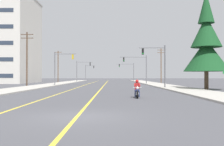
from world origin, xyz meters
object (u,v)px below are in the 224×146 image
object	(u,v)px
traffic_signal_near_left	(61,64)
utility_pole_right_far	(162,65)
motorcycle_with_rider	(138,91)
traffic_signal_far_right	(129,69)
utility_pole_left_far	(59,66)
traffic_signal_mid_left	(82,68)
traffic_signal_far_left	(89,70)
conifer_tree_right_verge_near	(207,44)
utility_pole_left_near	(27,57)
traffic_signal_mid_right	(139,65)
traffic_signal_near_right	(158,60)

from	to	relation	value
traffic_signal_near_left	utility_pole_right_far	world-z (taller)	utility_pole_right_far
motorcycle_with_rider	traffic_signal_far_right	xyz separation A→B (m)	(3.65, 70.10, 3.57)
utility_pole_left_far	traffic_signal_mid_left	bearing A→B (deg)	14.44
traffic_signal_far_left	motorcycle_with_rider	bearing A→B (deg)	-82.33
motorcycle_with_rider	conifer_tree_right_verge_near	world-z (taller)	conifer_tree_right_verge_near
traffic_signal_far_left	utility_pole_left_near	bearing A→B (deg)	-95.79
traffic_signal_mid_right	conifer_tree_right_verge_near	xyz separation A→B (m)	(6.48, -23.28, 1.69)
motorcycle_with_rider	utility_pole_left_near	distance (m)	31.95
traffic_signal_far_right	utility_pole_left_far	bearing A→B (deg)	-145.86
motorcycle_with_rider	traffic_signal_mid_left	world-z (taller)	traffic_signal_mid_left
utility_pole_left_near	traffic_signal_mid_left	bearing A→B (deg)	78.58
motorcycle_with_rider	traffic_signal_near_right	size ratio (longest dim) A/B	0.35
utility_pole_left_far	conifer_tree_right_verge_near	bearing A→B (deg)	-57.05
utility_pole_right_far	traffic_signal_mid_left	bearing A→B (deg)	149.92
motorcycle_with_rider	traffic_signal_far_right	world-z (taller)	traffic_signal_far_right
motorcycle_with_rider	traffic_signal_near_right	world-z (taller)	traffic_signal_near_right
utility_pole_left_far	conifer_tree_right_verge_near	distance (m)	50.95
motorcycle_with_rider	utility_pole_left_near	world-z (taller)	utility_pole_left_near
traffic_signal_far_right	conifer_tree_right_verge_near	distance (m)	57.52
motorcycle_with_rider	traffic_signal_far_left	distance (m)	85.43
traffic_signal_mid_right	conifer_tree_right_verge_near	bearing A→B (deg)	-74.45
traffic_signal_near_right	traffic_signal_far_left	distance (m)	69.44
traffic_signal_near_right	utility_pole_right_far	xyz separation A→B (m)	(5.62, 28.10, 0.59)
traffic_signal_far_right	utility_pole_left_near	distance (m)	48.40
traffic_signal_mid_right	motorcycle_with_rider	bearing A→B (deg)	-95.78
utility_pole_left_near	traffic_signal_mid_right	bearing A→B (deg)	25.03
motorcycle_with_rider	utility_pole_right_far	size ratio (longest dim) A/B	0.25
traffic_signal_mid_left	conifer_tree_right_verge_near	world-z (taller)	conifer_tree_right_verge_near
utility_pole_right_far	utility_pole_left_far	xyz separation A→B (m)	(-27.70, 10.60, 0.08)
traffic_signal_near_left	traffic_signal_far_left	bearing A→B (deg)	89.89
traffic_signal_mid_right	utility_pole_left_near	distance (m)	23.15
traffic_signal_mid_right	utility_pole_left_near	bearing A→B (deg)	-154.97
utility_pole_left_far	traffic_signal_far_right	bearing A→B (deg)	34.14
traffic_signal_mid_right	utility_pole_left_near	size ratio (longest dim) A/B	0.64
traffic_signal_far_left	utility_pole_left_far	xyz separation A→B (m)	(-6.16, -28.88, 0.66)
utility_pole_left_far	motorcycle_with_rider	bearing A→B (deg)	-72.52
traffic_signal_near_right	traffic_signal_far_right	bearing A→B (deg)	90.96
traffic_signal_far_right	traffic_signal_near_left	bearing A→B (deg)	-109.79
utility_pole_left_near	utility_pole_left_far	bearing A→B (deg)	90.51
traffic_signal_far_left	conifer_tree_right_verge_near	world-z (taller)	conifer_tree_right_verge_near
traffic_signal_mid_right	utility_pole_right_far	distance (m)	10.99
motorcycle_with_rider	traffic_signal_far_left	world-z (taller)	traffic_signal_far_left
utility_pole_right_far	utility_pole_left_far	size ratio (longest dim) A/B	0.96
traffic_signal_far_right	traffic_signal_mid_right	bearing A→B (deg)	-89.97
traffic_signal_near_left	utility_pole_left_far	size ratio (longest dim) A/B	0.69
motorcycle_with_rider	traffic_signal_near_right	distance (m)	17.94
traffic_signal_mid_right	traffic_signal_mid_left	xyz separation A→B (m)	(-14.71, 21.14, -0.07)
traffic_signal_near_right	utility_pole_left_near	size ratio (longest dim) A/B	0.64
traffic_signal_near_right	traffic_signal_mid_right	xyz separation A→B (m)	(-0.87, 19.25, 0.13)
traffic_signal_far_left	conifer_tree_right_verge_near	distance (m)	74.82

